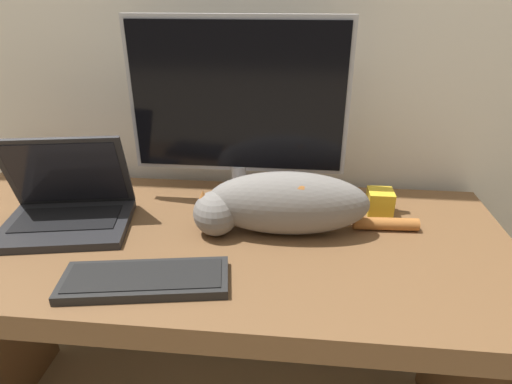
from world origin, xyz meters
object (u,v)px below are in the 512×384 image
(external_keyboard, at_px, (145,280))
(cat, at_px, (281,203))
(laptop, at_px, (67,208))
(monitor, at_px, (238,108))

(external_keyboard, distance_m, cat, 0.36)
(cat, bearing_deg, external_keyboard, -140.94)
(external_keyboard, height_order, cat, cat)
(laptop, height_order, external_keyboard, laptop)
(monitor, bearing_deg, cat, -51.47)
(monitor, bearing_deg, external_keyboard, -109.81)
(laptop, relative_size, external_keyboard, 0.97)
(cat, bearing_deg, laptop, 179.05)
(laptop, height_order, cat, laptop)
(monitor, relative_size, external_keyboard, 1.60)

